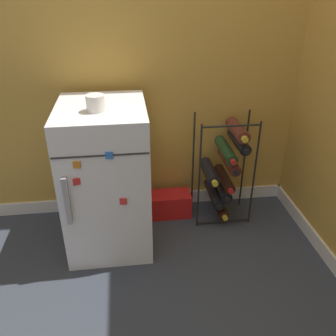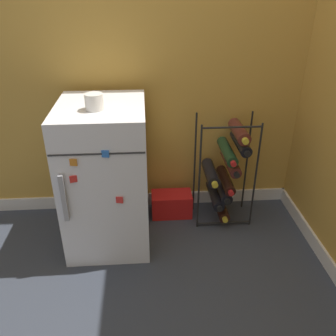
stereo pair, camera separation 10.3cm
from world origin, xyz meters
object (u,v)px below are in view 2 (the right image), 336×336
wine_rack (225,171)px  fridge_top_cup (94,102)px  mini_fridge (106,176)px  soda_box (172,204)px

wine_rack → fridge_top_cup: (-0.75, -0.22, 0.54)m
fridge_top_cup → mini_fridge: bearing=78.7°
wine_rack → fridge_top_cup: fridge_top_cup is taller
mini_fridge → fridge_top_cup: size_ratio=9.36×
wine_rack → soda_box: (-0.34, 0.05, -0.27)m
mini_fridge → wine_rack: bearing=11.0°
mini_fridge → fridge_top_cup: bearing=-101.3°
soda_box → fridge_top_cup: 0.95m
mini_fridge → soda_box: bearing=26.4°
mini_fridge → wine_rack: size_ratio=1.20×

